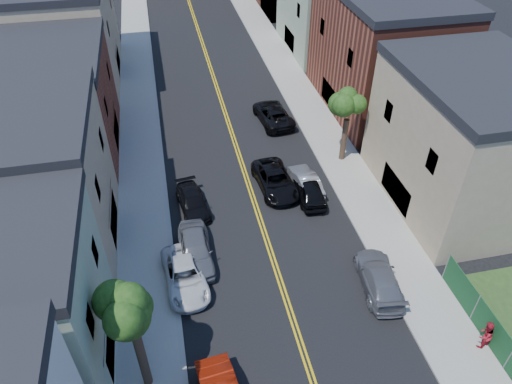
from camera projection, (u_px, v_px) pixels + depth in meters
sidewalk_left at (138, 118)px, 42.89m from camera, size 3.20×100.00×0.15m
sidewalk_right at (305, 100)px, 45.46m from camera, size 3.20×100.00×0.15m
curb_left at (157, 116)px, 43.17m from camera, size 0.30×100.00×0.15m
curb_right at (288, 102)px, 45.17m from camera, size 0.30×100.00×0.15m
bldg_left_tan_near at (25, 190)px, 27.74m from camera, size 9.00×10.00×9.00m
bldg_left_brick at (50, 107)px, 36.39m from camera, size 9.00×12.00×8.00m
bldg_left_tan_far at (65, 32)px, 46.52m from camera, size 9.00×16.00×9.50m
bldg_right_tan at (467, 144)px, 31.53m from camera, size 9.00×12.00×9.00m
bldg_right_brick at (382, 54)px, 41.82m from camera, size 9.00×14.00×10.00m
bldg_right_palegrn at (329, 11)px, 52.90m from camera, size 9.00×12.00×8.50m
tree_left_mid at (126, 298)px, 19.09m from camera, size 5.20×5.20×9.29m
tree_right_far at (350, 95)px, 34.30m from camera, size 4.40×4.40×8.03m
white_pickup at (185, 276)px, 27.65m from camera, size 2.72×5.18×1.39m
grey_car_left at (196, 250)px, 29.06m from camera, size 2.01×4.94×1.68m
black_car_left at (193, 202)px, 32.88m from camera, size 2.36×4.58×1.27m
grey_car_right at (379, 278)px, 27.46m from camera, size 2.68×5.25×1.46m
black_car_right at (310, 189)px, 33.78m from camera, size 2.09×4.52×1.50m
silver_car_right at (306, 181)px, 34.63m from camera, size 1.75×4.28×1.38m
dark_car_right_far at (273, 114)px, 42.03m from camera, size 3.11×5.76×1.54m
black_suv_lane at (275, 180)px, 34.61m from camera, size 2.83×5.46×1.47m
pedestrian_right at (485, 335)px, 24.14m from camera, size 1.04×0.91×1.81m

